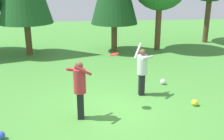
% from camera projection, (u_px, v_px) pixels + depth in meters
% --- Properties ---
extents(ground_plane, '(40.00, 40.00, 0.00)m').
position_uv_depth(ground_plane, '(113.00, 109.00, 8.23)').
color(ground_plane, '#478C38').
extents(person_thrower, '(0.67, 0.67, 1.79)m').
position_uv_depth(person_thrower, '(142.00, 68.00, 9.02)').
color(person_thrower, black).
rests_on(person_thrower, ground_plane).
extents(person_catcher, '(0.72, 0.69, 1.69)m').
position_uv_depth(person_catcher, '(80.00, 85.00, 7.39)').
color(person_catcher, black).
rests_on(person_catcher, ground_plane).
extents(frisbee, '(0.36, 0.36, 0.08)m').
position_uv_depth(frisbee, '(114.00, 54.00, 7.81)').
color(frisbee, red).
extents(ball_blue, '(0.21, 0.21, 0.21)m').
position_uv_depth(ball_blue, '(1.00, 135.00, 6.62)').
color(ball_blue, blue).
rests_on(ball_blue, ground_plane).
extents(ball_yellow, '(0.21, 0.21, 0.21)m').
position_uv_depth(ball_yellow, '(195.00, 103.00, 8.45)').
color(ball_yellow, yellow).
rests_on(ball_yellow, ground_plane).
extents(ball_white, '(0.21, 0.21, 0.21)m').
position_uv_depth(ball_white, '(163.00, 82.00, 10.23)').
color(ball_white, white).
rests_on(ball_white, ground_plane).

